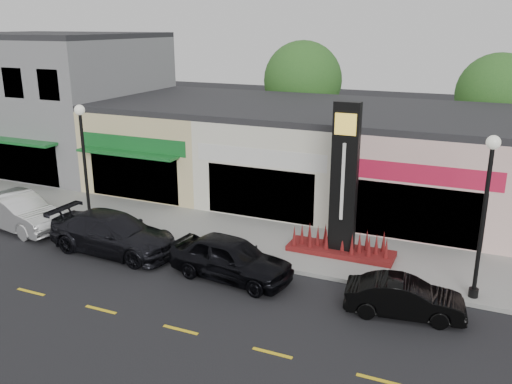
% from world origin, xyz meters
% --- Properties ---
extents(ground, '(120.00, 120.00, 0.00)m').
position_xyz_m(ground, '(0.00, 0.00, 0.00)').
color(ground, black).
rests_on(ground, ground).
extents(sidewalk, '(52.00, 4.30, 0.15)m').
position_xyz_m(sidewalk, '(0.00, 4.35, 0.07)').
color(sidewalk, gray).
rests_on(sidewalk, ground).
extents(curb, '(52.00, 0.20, 0.15)m').
position_xyz_m(curb, '(0.00, 2.10, 0.07)').
color(curb, gray).
rests_on(curb, ground).
extents(building_grey_2story, '(12.00, 10.95, 8.30)m').
position_xyz_m(building_grey_2story, '(-18.00, 11.48, 4.14)').
color(building_grey_2story, slate).
rests_on(building_grey_2story, ground).
extents(shop_beige, '(7.00, 10.85, 4.80)m').
position_xyz_m(shop_beige, '(-8.50, 11.46, 2.40)').
color(shop_beige, '#CDB883').
rests_on(shop_beige, ground).
extents(shop_cream, '(7.00, 10.01, 4.80)m').
position_xyz_m(shop_cream, '(-1.50, 11.47, 2.40)').
color(shop_cream, beige).
rests_on(shop_cream, ground).
extents(shop_pink_w, '(7.00, 10.01, 4.80)m').
position_xyz_m(shop_pink_w, '(5.50, 11.47, 2.40)').
color(shop_pink_w, beige).
rests_on(shop_pink_w, ground).
extents(tree_rear_west, '(5.20, 5.20, 7.83)m').
position_xyz_m(tree_rear_west, '(-4.00, 19.50, 5.22)').
color(tree_rear_west, '#382619').
rests_on(tree_rear_west, ground).
extents(tree_rear_mid, '(4.80, 4.80, 7.29)m').
position_xyz_m(tree_rear_mid, '(8.00, 19.50, 4.88)').
color(tree_rear_mid, '#382619').
rests_on(tree_rear_mid, ground).
extents(lamp_west_near, '(0.44, 0.44, 5.47)m').
position_xyz_m(lamp_west_near, '(-8.00, 2.50, 3.48)').
color(lamp_west_near, black).
rests_on(lamp_west_near, sidewalk).
extents(lamp_east_near, '(0.44, 0.44, 5.47)m').
position_xyz_m(lamp_east_near, '(8.00, 2.50, 3.48)').
color(lamp_east_near, black).
rests_on(lamp_east_near, sidewalk).
extents(pylon_sign, '(4.20, 1.30, 6.00)m').
position_xyz_m(pylon_sign, '(3.00, 4.20, 2.27)').
color(pylon_sign, '#58150F').
rests_on(pylon_sign, sidewalk).
extents(car_white_van, '(2.48, 5.17, 1.64)m').
position_xyz_m(car_white_van, '(-11.07, 1.36, 0.82)').
color(car_white_van, silver).
rests_on(car_white_van, ground).
extents(car_dark_sedan, '(2.41, 5.58, 1.60)m').
position_xyz_m(car_dark_sedan, '(-5.53, 0.99, 0.80)').
color(car_dark_sedan, black).
rests_on(car_dark_sedan, ground).
extents(car_black_sedan, '(2.37, 4.81, 1.58)m').
position_xyz_m(car_black_sedan, '(-0.16, 0.77, 0.79)').
color(car_black_sedan, black).
rests_on(car_black_sedan, ground).
extents(car_black_conv, '(1.82, 3.86, 1.22)m').
position_xyz_m(car_black_conv, '(6.03, 0.61, 0.61)').
color(car_black_conv, black).
rests_on(car_black_conv, ground).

